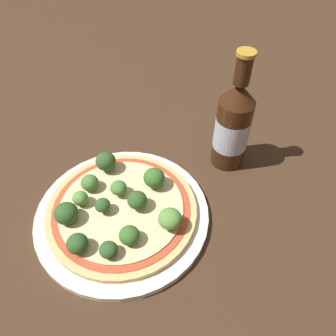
{
  "coord_description": "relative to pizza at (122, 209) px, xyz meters",
  "views": [
    {
      "loc": [
        -0.14,
        -0.31,
        0.45
      ],
      "look_at": [
        0.08,
        -0.03,
        0.06
      ],
      "focal_mm": 35.0,
      "sensor_mm": 36.0,
      "label": 1
    }
  ],
  "objects": [
    {
      "name": "broccoli_floret_11",
      "position": [
        -0.06,
        -0.06,
        0.02
      ],
      "size": [
        0.03,
        0.03,
        0.02
      ],
      "color": "#6B8E51",
      "rests_on": "pizza"
    },
    {
      "name": "plate",
      "position": [
        -0.0,
        -0.0,
        -0.01
      ],
      "size": [
        0.28,
        0.28,
        0.01
      ],
      "color": "silver",
      "rests_on": "ground_plane"
    },
    {
      "name": "broccoli_floret_7",
      "position": [
        -0.09,
        -0.03,
        0.02
      ],
      "size": [
        0.03,
        0.03,
        0.03
      ],
      "color": "#6B8E51",
      "rests_on": "pizza"
    },
    {
      "name": "broccoli_floret_6",
      "position": [
        -0.08,
        0.03,
        0.02
      ],
      "size": [
        0.04,
        0.04,
        0.03
      ],
      "color": "#6B8E51",
      "rests_on": "pizza"
    },
    {
      "name": "broccoli_floret_0",
      "position": [
        -0.02,
        -0.06,
        0.02
      ],
      "size": [
        0.03,
        0.03,
        0.03
      ],
      "color": "#6B8E51",
      "rests_on": "pizza"
    },
    {
      "name": "beer_bottle",
      "position": [
        0.23,
        -0.01,
        0.07
      ],
      "size": [
        0.06,
        0.06,
        0.22
      ],
      "color": "#381E0F",
      "rests_on": "ground_plane"
    },
    {
      "name": "broccoli_floret_5",
      "position": [
        0.02,
        -0.02,
        0.02
      ],
      "size": [
        0.03,
        0.03,
        0.03
      ],
      "color": "#6B8E51",
      "rests_on": "pizza"
    },
    {
      "name": "broccoli_floret_1",
      "position": [
        0.07,
        0.0,
        0.03
      ],
      "size": [
        0.04,
        0.04,
        0.04
      ],
      "color": "#6B8E51",
      "rests_on": "pizza"
    },
    {
      "name": "broccoli_floret_8",
      "position": [
        0.02,
        0.08,
        0.03
      ],
      "size": [
        0.03,
        0.03,
        0.04
      ],
      "color": "#6B8E51",
      "rests_on": "pizza"
    },
    {
      "name": "broccoli_floret_3",
      "position": [
        -0.05,
        0.04,
        0.02
      ],
      "size": [
        0.02,
        0.02,
        0.03
      ],
      "color": "#6B8E51",
      "rests_on": "pizza"
    },
    {
      "name": "broccoli_floret_9",
      "position": [
        -0.03,
        0.01,
        0.02
      ],
      "size": [
        0.02,
        0.02,
        0.03
      ],
      "color": "#6B8E51",
      "rests_on": "pizza"
    },
    {
      "name": "broccoli_floret_2",
      "position": [
        0.01,
        0.02,
        0.02
      ],
      "size": [
        0.03,
        0.03,
        0.03
      ],
      "color": "#6B8E51",
      "rests_on": "pizza"
    },
    {
      "name": "broccoli_floret_4",
      "position": [
        -0.02,
        0.06,
        0.02
      ],
      "size": [
        0.03,
        0.03,
        0.03
      ],
      "color": "#6B8E51",
      "rests_on": "pizza"
    },
    {
      "name": "ground_plane",
      "position": [
        0.01,
        0.02,
        -0.02
      ],
      "size": [
        3.0,
        3.0,
        0.0
      ],
      "primitive_type": "plane",
      "color": "#3D2819"
    },
    {
      "name": "pizza",
      "position": [
        0.0,
        0.0,
        0.0
      ],
      "size": [
        0.24,
        0.24,
        0.01
      ],
      "color": "tan",
      "rests_on": "plate"
    },
    {
      "name": "broccoli_floret_10",
      "position": [
        0.04,
        -0.08,
        0.03
      ],
      "size": [
        0.04,
        0.04,
        0.03
      ],
      "color": "#6B8E51",
      "rests_on": "pizza"
    }
  ]
}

